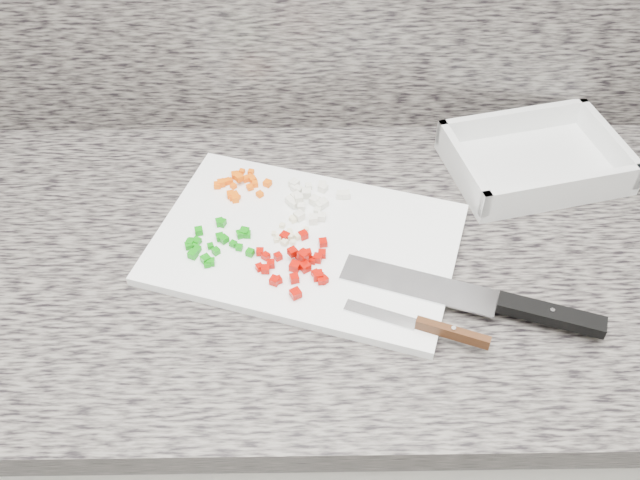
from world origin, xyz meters
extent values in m
cube|color=white|center=(0.00, 1.44, 0.43)|extent=(3.92, 0.62, 0.86)
cube|color=#656059|center=(0.00, 1.44, 0.88)|extent=(3.96, 0.64, 0.04)
cube|color=white|center=(-0.01, 1.45, 0.91)|extent=(0.49, 0.40, 0.01)
cube|color=#F35A05|center=(-0.11, 1.54, 0.92)|extent=(0.01, 0.01, 0.01)
cube|color=#F35A05|center=(-0.12, 1.58, 0.92)|extent=(0.01, 0.01, 0.01)
cube|color=#F35A05|center=(-0.09, 1.58, 0.92)|extent=(0.01, 0.01, 0.01)
cube|color=#F35A05|center=(-0.10, 1.58, 0.92)|extent=(0.01, 0.01, 0.01)
cube|color=#F35A05|center=(-0.09, 1.56, 0.92)|extent=(0.01, 0.01, 0.01)
cube|color=#F35A05|center=(-0.11, 1.53, 0.92)|extent=(0.01, 0.01, 0.01)
cube|color=#F35A05|center=(-0.12, 1.57, 0.92)|extent=(0.01, 0.01, 0.01)
cube|color=#F35A05|center=(-0.12, 1.56, 0.92)|extent=(0.01, 0.01, 0.01)
cube|color=#F35A05|center=(-0.12, 1.59, 0.92)|extent=(0.01, 0.01, 0.01)
cube|color=#F35A05|center=(-0.14, 1.57, 0.92)|extent=(0.01, 0.01, 0.01)
cube|color=#F35A05|center=(-0.07, 1.56, 0.92)|extent=(0.01, 0.01, 0.01)
cube|color=#F35A05|center=(-0.11, 1.53, 0.92)|extent=(0.01, 0.01, 0.01)
cube|color=#F35A05|center=(-0.12, 1.54, 0.92)|extent=(0.01, 0.01, 0.01)
cube|color=#F35A05|center=(-0.08, 1.54, 0.92)|extent=(0.01, 0.01, 0.01)
cube|color=#F35A05|center=(-0.12, 1.53, 0.92)|extent=(0.01, 0.01, 0.01)
cube|color=#F35A05|center=(-0.08, 1.56, 0.92)|extent=(0.01, 0.01, 0.01)
cube|color=#F35A05|center=(-0.13, 1.57, 0.92)|extent=(0.01, 0.01, 0.01)
cube|color=#F35A05|center=(-0.09, 1.59, 0.92)|extent=(0.01, 0.01, 0.01)
cube|color=#F35A05|center=(-0.11, 1.59, 0.92)|extent=(0.01, 0.01, 0.01)
cube|color=#F35A05|center=(-0.09, 1.57, 0.92)|extent=(0.01, 0.01, 0.01)
cube|color=#F35A05|center=(-0.13, 1.57, 0.92)|extent=(0.01, 0.01, 0.01)
cube|color=#F35A05|center=(-0.14, 1.56, 0.92)|extent=(0.01, 0.01, 0.01)
cube|color=#F35A05|center=(-0.11, 1.57, 0.93)|extent=(0.02, 0.02, 0.01)
cube|color=white|center=(0.05, 1.54, 0.92)|extent=(0.01, 0.01, 0.01)
cube|color=white|center=(-0.02, 1.52, 0.93)|extent=(0.01, 0.01, 0.01)
cube|color=white|center=(0.01, 1.52, 0.92)|extent=(0.02, 0.02, 0.01)
cube|color=white|center=(-0.02, 1.53, 0.92)|extent=(0.02, 0.02, 0.01)
cube|color=white|center=(0.02, 1.55, 0.92)|extent=(0.02, 0.02, 0.01)
cube|color=white|center=(-0.02, 1.55, 0.92)|extent=(0.01, 0.01, 0.01)
cube|color=white|center=(-0.02, 1.55, 0.92)|extent=(0.02, 0.02, 0.01)
cube|color=white|center=(-0.02, 1.56, 0.92)|extent=(0.02, 0.02, 0.01)
cube|color=white|center=(0.02, 1.56, 0.92)|extent=(0.01, 0.01, 0.01)
cube|color=white|center=(0.00, 1.56, 0.92)|extent=(0.01, 0.01, 0.01)
cube|color=white|center=(0.02, 1.52, 0.92)|extent=(0.02, 0.02, 0.01)
cube|color=white|center=(-0.02, 1.49, 0.92)|extent=(0.02, 0.02, 0.01)
cube|color=white|center=(0.00, 1.48, 0.92)|extent=(0.01, 0.01, 0.01)
cube|color=white|center=(0.05, 1.54, 0.92)|extent=(0.01, 0.01, 0.01)
cube|color=white|center=(0.01, 1.50, 0.92)|extent=(0.01, 0.01, 0.01)
cube|color=white|center=(-0.01, 1.54, 0.92)|extent=(0.01, 0.01, 0.01)
cube|color=white|center=(0.02, 1.49, 0.92)|extent=(0.01, 0.01, 0.01)
cube|color=white|center=(-0.03, 1.53, 0.92)|extent=(0.02, 0.02, 0.01)
cube|color=white|center=(-0.01, 1.51, 0.92)|extent=(0.01, 0.01, 0.01)
cube|color=white|center=(-0.02, 1.52, 0.92)|extent=(0.02, 0.02, 0.01)
cube|color=white|center=(0.01, 1.51, 0.92)|extent=(0.02, 0.02, 0.01)
cube|color=#0B7E0B|center=(-0.17, 1.43, 0.92)|extent=(0.01, 0.01, 0.01)
cube|color=#0B7E0B|center=(-0.14, 1.40, 0.92)|extent=(0.01, 0.01, 0.01)
cube|color=#0B7E0B|center=(-0.10, 1.43, 0.92)|extent=(0.01, 0.01, 0.01)
cube|color=#0B7E0B|center=(-0.16, 1.44, 0.92)|extent=(0.01, 0.01, 0.01)
cube|color=#0B7E0B|center=(-0.16, 1.43, 0.92)|extent=(0.01, 0.01, 0.01)
cube|color=#0B7E0B|center=(-0.17, 1.44, 0.92)|extent=(0.01, 0.01, 0.01)
cube|color=#0B7E0B|center=(-0.13, 1.45, 0.92)|extent=(0.01, 0.01, 0.01)
cube|color=#0B7E0B|center=(-0.12, 1.44, 0.92)|extent=(0.02, 0.02, 0.01)
cube|color=#0B7E0B|center=(-0.17, 1.44, 0.92)|extent=(0.01, 0.01, 0.01)
cube|color=#0B7E0B|center=(-0.13, 1.48, 0.92)|extent=(0.01, 0.01, 0.01)
cube|color=#0B7E0B|center=(-0.15, 1.41, 0.92)|extent=(0.02, 0.02, 0.01)
cube|color=#0B7E0B|center=(-0.16, 1.46, 0.92)|extent=(0.01, 0.01, 0.01)
cube|color=#0B7E0B|center=(-0.14, 1.40, 0.92)|extent=(0.01, 0.01, 0.01)
cube|color=#0B7E0B|center=(-0.09, 1.46, 0.92)|extent=(0.02, 0.02, 0.01)
cube|color=#0B7E0B|center=(-0.09, 1.45, 0.92)|extent=(0.01, 0.01, 0.01)
cube|color=#0B7E0B|center=(-0.16, 1.42, 0.92)|extent=(0.02, 0.02, 0.01)
cube|color=#0B7E0B|center=(-0.16, 1.43, 0.92)|extent=(0.01, 0.01, 0.01)
cube|color=#0B7E0B|center=(-0.11, 1.44, 0.92)|extent=(0.01, 0.01, 0.01)
cube|color=#0B7E0B|center=(-0.13, 1.48, 0.92)|extent=(0.01, 0.01, 0.01)
cube|color=#0B7E0B|center=(-0.10, 1.45, 0.92)|extent=(0.01, 0.01, 0.01)
cube|color=#0B7E0B|center=(-0.14, 1.43, 0.92)|extent=(0.01, 0.01, 0.01)
cube|color=#0B7E0B|center=(-0.13, 1.42, 0.92)|extent=(0.01, 0.01, 0.01)
cube|color=#0B7E0B|center=(-0.08, 1.42, 0.92)|extent=(0.01, 0.01, 0.01)
cube|color=#A90902|center=(-0.04, 1.45, 0.92)|extent=(0.02, 0.02, 0.01)
cube|color=#A90902|center=(0.01, 1.38, 0.92)|extent=(0.01, 0.01, 0.01)
cube|color=#A90902|center=(-0.06, 1.39, 0.92)|extent=(0.01, 0.01, 0.01)
cube|color=#A90902|center=(-0.01, 1.39, 0.92)|extent=(0.02, 0.02, 0.01)
cube|color=#A90902|center=(0.00, 1.41, 0.93)|extent=(0.01, 0.01, 0.01)
cube|color=#A90902|center=(0.02, 1.41, 0.92)|extent=(0.01, 0.01, 0.01)
cube|color=#A90902|center=(-0.05, 1.37, 0.92)|extent=(0.02, 0.02, 0.01)
cube|color=#A90902|center=(-0.01, 1.40, 0.93)|extent=(0.01, 0.01, 0.01)
cube|color=#A90902|center=(-0.04, 1.37, 0.92)|extent=(0.01, 0.01, 0.01)
cube|color=#A90902|center=(-0.07, 1.39, 0.92)|extent=(0.01, 0.01, 0.01)
cube|color=#A90902|center=(0.01, 1.41, 0.92)|extent=(0.01, 0.01, 0.01)
cube|color=#A90902|center=(-0.01, 1.41, 0.92)|extent=(0.02, 0.02, 0.01)
cube|color=#A90902|center=(-0.02, 1.34, 0.92)|extent=(0.02, 0.02, 0.01)
cube|color=#A90902|center=(-0.02, 1.37, 0.92)|extent=(0.01, 0.01, 0.01)
cube|color=#A90902|center=(-0.01, 1.45, 0.92)|extent=(0.02, 0.02, 0.01)
cube|color=#A90902|center=(-0.05, 1.41, 0.92)|extent=(0.01, 0.01, 0.01)
cube|color=#A90902|center=(0.01, 1.37, 0.92)|extent=(0.01, 0.01, 0.01)
cube|color=#A90902|center=(0.02, 1.37, 0.92)|extent=(0.01, 0.01, 0.01)
cube|color=#A90902|center=(-0.07, 1.42, 0.92)|extent=(0.01, 0.01, 0.01)
cube|color=#A90902|center=(-0.02, 1.39, 0.92)|extent=(0.02, 0.02, 0.01)
cube|color=#A90902|center=(-0.05, 1.40, 0.92)|extent=(0.01, 0.01, 0.01)
cube|color=#A90902|center=(0.02, 1.44, 0.92)|extent=(0.01, 0.01, 0.01)
cube|color=#A90902|center=(-0.01, 1.40, 0.93)|extent=(0.02, 0.02, 0.01)
cube|color=#A90902|center=(0.01, 1.37, 0.92)|extent=(0.01, 0.01, 0.01)
cube|color=#A90902|center=(0.00, 1.40, 0.92)|extent=(0.01, 0.01, 0.01)
cube|color=#A90902|center=(0.01, 1.37, 0.92)|extent=(0.01, 0.01, 0.01)
cube|color=#A90902|center=(-0.06, 1.41, 0.92)|extent=(0.01, 0.01, 0.01)
cube|color=#A90902|center=(-0.02, 1.41, 0.93)|extent=(0.02, 0.02, 0.01)
cube|color=beige|center=(-0.01, 1.45, 0.92)|extent=(0.01, 0.01, 0.01)
cube|color=beige|center=(-0.03, 1.46, 0.92)|extent=(0.01, 0.01, 0.01)
cube|color=beige|center=(-0.02, 1.45, 0.92)|extent=(0.01, 0.01, 0.01)
cube|color=beige|center=(-0.03, 1.45, 0.92)|extent=(0.01, 0.01, 0.01)
cube|color=beige|center=(-0.03, 1.49, 0.92)|extent=(0.01, 0.01, 0.01)
cube|color=beige|center=(-0.04, 1.47, 0.92)|extent=(0.01, 0.01, 0.01)
cube|color=beige|center=(-0.04, 1.44, 0.92)|extent=(0.01, 0.01, 0.01)
cube|color=beige|center=(-0.05, 1.44, 0.92)|extent=(0.01, 0.01, 0.01)
cube|color=beige|center=(-0.02, 1.45, 0.92)|extent=(0.01, 0.01, 0.01)
cube|color=beige|center=(-0.05, 1.46, 0.92)|extent=(0.01, 0.01, 0.01)
cube|color=beige|center=(-0.03, 1.46, 0.92)|extent=(0.01, 0.01, 0.00)
cube|color=beige|center=(-0.02, 1.44, 0.92)|extent=(0.01, 0.01, 0.01)
cube|color=beige|center=(-0.01, 1.46, 0.92)|extent=(0.01, 0.01, 0.01)
cube|color=beige|center=(-0.04, 1.45, 0.92)|extent=(0.01, 0.01, 0.01)
cube|color=beige|center=(-0.02, 1.48, 0.92)|extent=(0.01, 0.01, 0.01)
cube|color=#B8BABF|center=(0.15, 1.36, 0.92)|extent=(0.21, 0.11, 0.00)
cube|color=black|center=(0.31, 1.30, 0.92)|extent=(0.14, 0.07, 0.02)
cylinder|color=#B8BABF|center=(0.31, 1.30, 0.93)|extent=(0.01, 0.01, 0.00)
cube|color=#B8BABF|center=(0.09, 1.31, 0.92)|extent=(0.10, 0.05, 0.00)
cube|color=#482512|center=(0.18, 1.27, 0.92)|extent=(0.09, 0.04, 0.02)
cylinder|color=#B8BABF|center=(0.18, 1.27, 0.93)|extent=(0.01, 0.01, 0.00)
cube|color=silver|center=(0.36, 1.61, 0.91)|extent=(0.30, 0.25, 0.01)
cube|color=silver|center=(0.34, 1.70, 0.93)|extent=(0.26, 0.07, 0.04)
cube|color=silver|center=(0.38, 1.53, 0.93)|extent=(0.26, 0.07, 0.04)
cube|color=silver|center=(0.48, 1.64, 0.93)|extent=(0.06, 0.19, 0.04)
cube|color=silver|center=(0.24, 1.58, 0.93)|extent=(0.06, 0.19, 0.04)
camera|label=1|loc=(0.00, 0.74, 1.65)|focal=40.00mm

